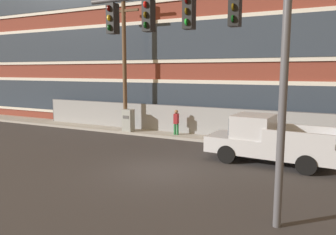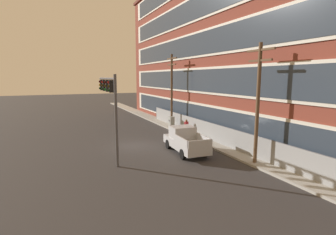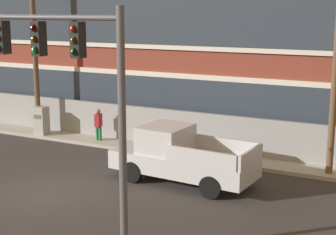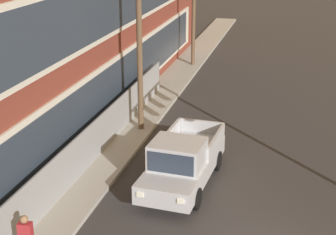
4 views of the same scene
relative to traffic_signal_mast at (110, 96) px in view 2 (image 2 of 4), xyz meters
name	(u,v)px [view 2 (image 2 of 4)]	position (x,y,z in m)	size (l,w,h in m)	color
ground_plane	(135,146)	(-3.02, 2.79, -4.82)	(160.00, 160.00, 0.00)	#333030
sidewalk_building_side	(200,138)	(-3.02, 9.66, -4.74)	(80.00, 2.05, 0.16)	#9E9B93
brick_mill_building	(260,43)	(-1.77, 15.84, 4.89)	(53.34, 10.91, 19.40)	brown
chain_link_fence	(208,131)	(-2.17, 10.02, -3.87)	(28.03, 0.06, 1.87)	gray
traffic_signal_mast	(110,96)	(0.00, 0.00, 0.00)	(5.92, 0.43, 6.44)	#4C4C51
pickup_truck_silver	(185,141)	(0.63, 6.03, -3.85)	(5.58, 2.41, 2.09)	#B2B5BA
utility_pole_near_corner	(172,88)	(-8.89, 9.16, 0.12)	(2.55, 0.26, 8.91)	brown
utility_pole_midblock	(258,99)	(5.50, 9.18, -0.06)	(2.56, 0.26, 8.57)	brown
electrical_cabinet	(171,123)	(-8.56, 8.99, -4.03)	(0.64, 0.56, 1.58)	#939993
pedestrian_near_cabinet	(186,126)	(-5.30, 9.29, -3.85)	(0.32, 0.43, 1.69)	#236B38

